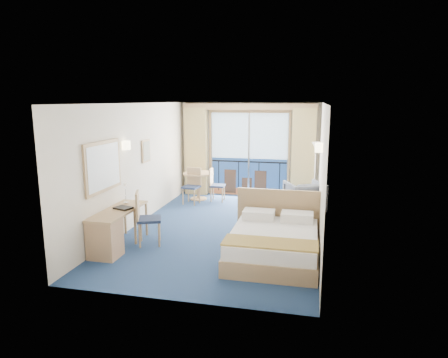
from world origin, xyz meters
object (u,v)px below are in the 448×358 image
table_chair_a (215,183)px  desk (108,233)px  bed (274,242)px  nightstand (307,225)px  table_chair_b (192,183)px  round_table (198,179)px  floor_lamp (315,158)px  desk_chair (144,215)px  armchair (304,197)px

table_chair_a → desk: bearing=165.2°
table_chair_a → bed: bearing=-154.4°
bed → nightstand: size_ratio=3.51×
bed → table_chair_b: size_ratio=2.06×
nightstand → table_chair_a: size_ratio=0.62×
desk → round_table: 4.35m
table_chair_b → bed: bearing=-44.7°
nightstand → floor_lamp: (0.12, 2.70, 1.00)m
bed → round_table: bed is taller
floor_lamp → table_chair_a: 2.80m
desk_chair → armchair: bearing=-65.5°
bed → floor_lamp: 4.09m
desk_chair → round_table: (0.00, 3.68, -0.01)m
bed → floor_lamp: bearing=80.4°
nightstand → table_chair_b: 3.80m
desk_chair → table_chair_b: (-0.04, 3.25, -0.05)m
round_table → table_chair_a: (0.49, -0.06, -0.07)m
armchair → table_chair_b: 3.01m
bed → table_chair_a: size_ratio=2.18×
desk → desk_chair: bearing=56.8°
armchair → round_table: 3.04m
bed → floor_lamp: (0.66, 3.92, 0.99)m
nightstand → table_chair_b: (-3.10, 2.18, 0.26)m
nightstand → desk: (-3.49, -1.72, 0.12)m
bed → armchair: 3.15m
nightstand → table_chair_a: table_chair_a is taller
nightstand → table_chair_a: 3.63m
desk → table_chair_b: (0.38, 3.90, 0.14)m
round_table → bed: bearing=-56.6°
bed → round_table: size_ratio=2.33×
nightstand → armchair: size_ratio=0.65×
armchair → table_chair_b: (-2.99, 0.28, 0.15)m
nightstand → floor_lamp: floor_lamp is taller
desk → round_table: bearing=84.4°
bed → nightstand: bed is taller
desk_chair → round_table: desk_chair is taller
desk → floor_lamp: bearing=50.8°
bed → desk_chair: size_ratio=1.89×
floor_lamp → armchair: bearing=-106.1°
round_table → table_chair_a: bearing=-7.2°
desk → table_chair_a: table_chair_a is taller
desk_chair → table_chair_b: 3.25m
round_table → table_chair_b: size_ratio=0.88×
armchair → table_chair_a: table_chair_a is taller
floor_lamp → round_table: 3.26m
bed → table_chair_a: (-2.02, 3.76, 0.22)m
armchair → floor_lamp: 1.21m
armchair → table_chair_a: (-2.46, 0.64, 0.12)m
desk_chair → round_table: bearing=-20.7°
armchair → floor_lamp: size_ratio=0.52×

